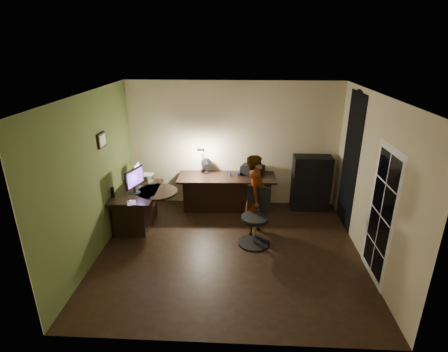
{
  "coord_description": "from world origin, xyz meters",
  "views": [
    {
      "loc": [
        0.18,
        -5.22,
        3.44
      ],
      "look_at": [
        -0.15,
        1.05,
        1.0
      ],
      "focal_mm": 28.0,
      "sensor_mm": 36.0,
      "label": 1
    }
  ],
  "objects_px": {
    "desk_right": "(227,193)",
    "monitor": "(134,185)",
    "cabinet": "(311,183)",
    "desk_left": "(138,208)",
    "person": "(256,195)",
    "office_chair": "(255,218)"
  },
  "relations": [
    {
      "from": "desk_right",
      "to": "desk_left",
      "type": "bearing_deg",
      "value": -157.77
    },
    {
      "from": "desk_left",
      "to": "cabinet",
      "type": "bearing_deg",
      "value": 14.24
    },
    {
      "from": "office_chair",
      "to": "person",
      "type": "height_order",
      "value": "person"
    },
    {
      "from": "desk_right",
      "to": "monitor",
      "type": "bearing_deg",
      "value": -155.01
    },
    {
      "from": "cabinet",
      "to": "person",
      "type": "bearing_deg",
      "value": -137.91
    },
    {
      "from": "monitor",
      "to": "office_chair",
      "type": "relative_size",
      "value": 0.52
    },
    {
      "from": "monitor",
      "to": "desk_right",
      "type": "bearing_deg",
      "value": 44.75
    },
    {
      "from": "desk_left",
      "to": "desk_right",
      "type": "distance_m",
      "value": 1.87
    },
    {
      "from": "monitor",
      "to": "office_chair",
      "type": "xyz_separation_m",
      "value": [
        2.27,
        -0.49,
        -0.39
      ]
    },
    {
      "from": "desk_right",
      "to": "monitor",
      "type": "relative_size",
      "value": 3.8
    },
    {
      "from": "cabinet",
      "to": "desk_right",
      "type": "bearing_deg",
      "value": -175.4
    },
    {
      "from": "cabinet",
      "to": "person",
      "type": "relative_size",
      "value": 0.76
    },
    {
      "from": "monitor",
      "to": "person",
      "type": "distance_m",
      "value": 2.3
    },
    {
      "from": "desk_left",
      "to": "person",
      "type": "height_order",
      "value": "person"
    },
    {
      "from": "desk_left",
      "to": "cabinet",
      "type": "xyz_separation_m",
      "value": [
        3.51,
        0.92,
        0.23
      ]
    },
    {
      "from": "desk_right",
      "to": "person",
      "type": "height_order",
      "value": "person"
    },
    {
      "from": "desk_right",
      "to": "monitor",
      "type": "distance_m",
      "value": 1.99
    },
    {
      "from": "cabinet",
      "to": "monitor",
      "type": "height_order",
      "value": "cabinet"
    },
    {
      "from": "desk_right",
      "to": "person",
      "type": "bearing_deg",
      "value": -60.98
    },
    {
      "from": "desk_right",
      "to": "office_chair",
      "type": "distance_m",
      "value": 1.48
    },
    {
      "from": "office_chair",
      "to": "desk_left",
      "type": "bearing_deg",
      "value": -177.06
    },
    {
      "from": "person",
      "to": "cabinet",
      "type": "bearing_deg",
      "value": -38.1
    }
  ]
}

